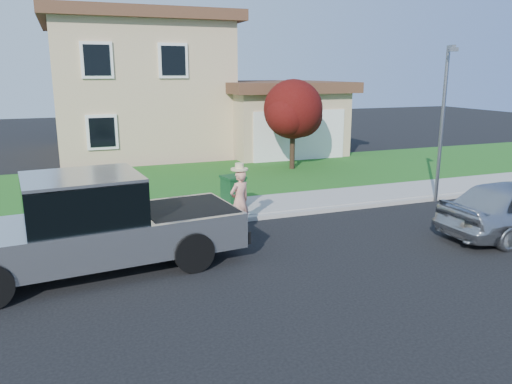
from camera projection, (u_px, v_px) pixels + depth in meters
ground at (250, 260)px, 11.24m from camera, size 80.00×80.00×0.00m
curb at (248, 219)px, 14.21m from camera, size 40.00×0.20×0.12m
sidewalk at (235, 208)px, 15.20m from camera, size 40.00×2.00×0.15m
lawn at (199, 180)px, 19.30m from camera, size 40.00×7.00×0.10m
house at (165, 91)px, 25.83m from camera, size 14.00×11.30×6.85m
pickup_truck at (92, 227)px, 10.46m from camera, size 6.54×2.79×2.09m
woman at (240, 200)px, 13.04m from camera, size 0.72×0.60×1.85m
ornamental_tree at (294, 112)px, 20.77m from camera, size 2.73×2.46×3.75m
trash_bin at (233, 191)px, 14.95m from camera, size 0.72×0.79×0.96m
street_lamp at (443, 115)px, 15.61m from camera, size 0.41×0.63×4.91m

